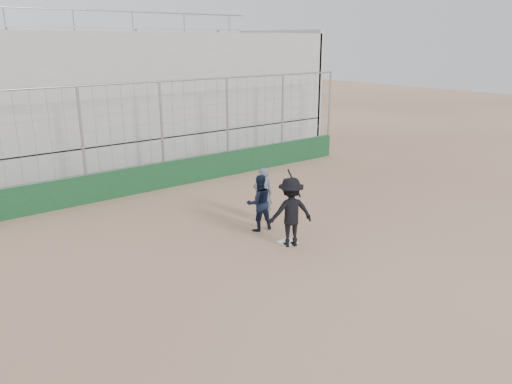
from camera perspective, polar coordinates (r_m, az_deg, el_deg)
ground at (r=14.06m, az=3.59°, el=-5.79°), size 90.00×90.00×0.00m
home_plate at (r=14.06m, az=3.59°, el=-5.74°), size 0.44×0.44×0.02m
backstop at (r=19.26m, az=-10.50°, el=3.25°), size 18.10×0.25×4.04m
bleachers at (r=23.36m, az=-16.69°, el=10.11°), size 20.25×6.70×6.98m
batter_at_plate at (r=13.58m, az=3.97°, el=-2.29°), size 1.42×1.13×2.06m
catcher_crouched at (r=14.72m, az=0.37°, el=-2.30°), size 0.92×0.77×1.15m
umpire at (r=15.49m, az=0.79°, el=-0.56°), size 0.73×0.62×1.53m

